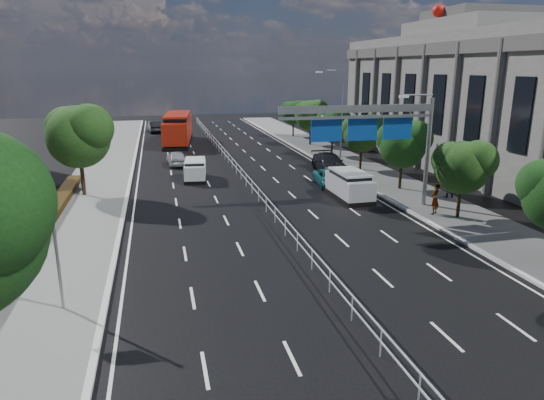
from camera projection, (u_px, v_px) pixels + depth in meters
name	position (u px, v px, depth m)	size (l,w,h in m)	color
ground	(323.00, 284.00, 20.96)	(160.00, 160.00, 0.00)	black
sidewalk_near	(36.00, 313.00, 18.38)	(5.00, 140.00, 0.14)	slate
kerb_near	(105.00, 305.00, 18.94)	(0.25, 140.00, 0.15)	silver
kerb_far	(503.00, 264.00, 22.95)	(0.25, 140.00, 0.15)	silver
median_fence	(238.00, 170.00, 41.94)	(0.05, 85.00, 1.02)	silver
hedge_near	(18.00, 261.00, 22.60)	(1.00, 36.00, 0.44)	black
toilet_sign	(42.00, 240.00, 17.74)	(1.62, 0.18, 4.34)	gray
overhead_gantry	(375.00, 124.00, 30.41)	(10.24, 0.38, 7.45)	gray
streetlight_far	(339.00, 109.00, 46.32)	(2.78, 2.40, 9.00)	gray
civic_hall	(488.00, 98.00, 45.23)	(14.40, 36.00, 14.35)	slate
near_tree_back	(79.00, 133.00, 33.95)	(4.84, 4.51, 6.69)	black
far_tree_c	(464.00, 165.00, 29.11)	(3.52, 3.28, 4.94)	black
far_tree_d	(404.00, 142.00, 36.08)	(3.85, 3.59, 5.34)	black
far_tree_e	(363.00, 131.00, 43.15)	(3.63, 3.38, 5.13)	black
far_tree_f	(333.00, 123.00, 50.21)	(3.52, 3.28, 5.02)	black
far_tree_g	(311.00, 114.00, 57.17)	(3.96, 3.69, 5.45)	black
far_tree_h	(294.00, 111.00, 64.30)	(3.41, 3.18, 4.91)	black
white_minivan	(195.00, 170.00, 40.32)	(2.15, 4.13, 1.72)	black
red_bus	(178.00, 128.00, 59.42)	(4.30, 12.48, 3.65)	black
near_car_silver	(176.00, 158.00, 46.34)	(1.65, 4.10, 1.40)	#A0A1A7
near_car_dark	(154.00, 127.00, 69.98)	(1.67, 4.80, 1.58)	black
silver_minivan	(349.00, 185.00, 34.45)	(2.08, 4.82, 1.99)	black
parked_car_teal	(330.00, 178.00, 38.28)	(2.03, 4.40, 1.22)	#155B62
parked_car_dark	(329.00, 163.00, 43.50)	(2.22, 5.46, 1.58)	black
pedestrian_a	(435.00, 199.00, 30.28)	(0.71, 0.47, 1.96)	gray
pedestrian_b	(448.00, 185.00, 34.28)	(0.85, 0.66, 1.75)	gray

